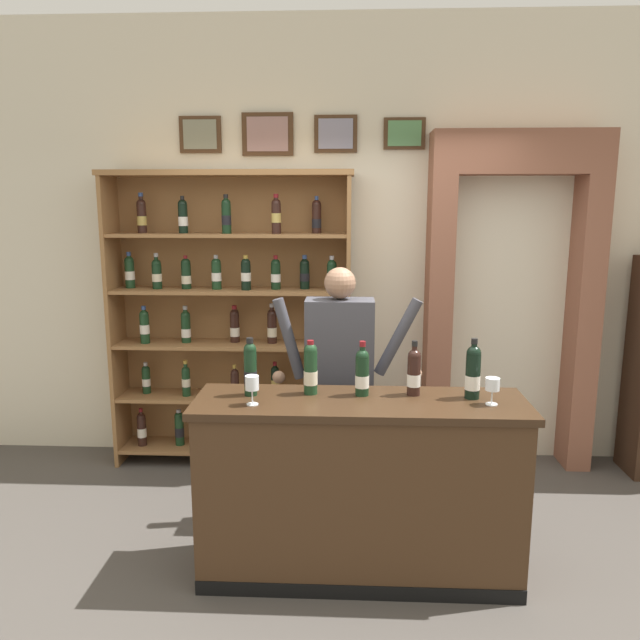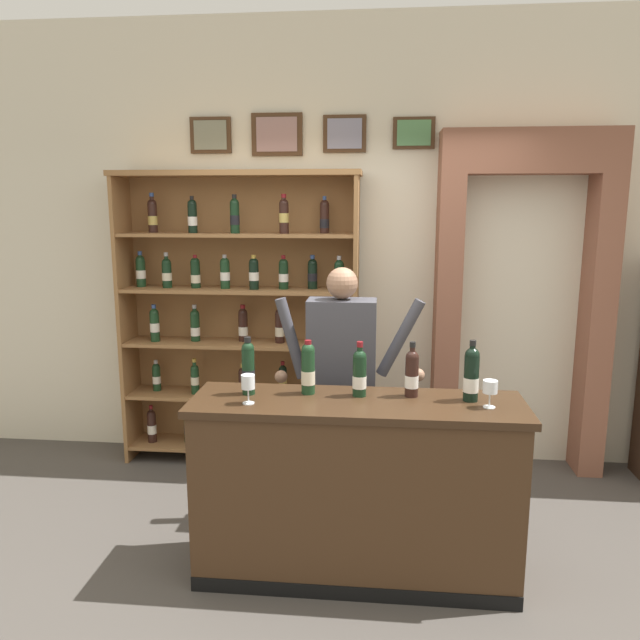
{
  "view_description": "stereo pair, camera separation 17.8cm",
  "coord_description": "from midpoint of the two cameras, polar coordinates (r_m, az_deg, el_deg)",
  "views": [
    {
      "loc": [
        0.06,
        -3.08,
        2.01
      ],
      "look_at": [
        -0.1,
        0.36,
        1.35
      ],
      "focal_mm": 34.34,
      "sensor_mm": 36.0,
      "label": 1
    },
    {
      "loc": [
        0.24,
        -3.07,
        2.01
      ],
      "look_at": [
        -0.1,
        0.36,
        1.35
      ],
      "focal_mm": 34.34,
      "sensor_mm": 36.0,
      "label": 2
    }
  ],
  "objects": [
    {
      "name": "tasting_bottle_vin_santo",
      "position": [
        3.28,
        5.27,
        -4.91
      ],
      "size": [
        0.07,
        0.07,
        0.3
      ],
      "color": "black",
      "rests_on": "tasting_counter"
    },
    {
      "name": "tasting_bottle_super_tuscan",
      "position": [
        3.31,
        10.09,
        -4.89
      ],
      "size": [
        0.07,
        0.07,
        0.3
      ],
      "color": "black",
      "rests_on": "tasting_counter"
    },
    {
      "name": "wine_glass_spare",
      "position": [
        3.23,
        17.12,
        -6.08
      ],
      "size": [
        0.07,
        0.07,
        0.14
      ],
      "color": "silver",
      "rests_on": "tasting_counter"
    },
    {
      "name": "tasting_counter",
      "position": [
        3.43,
        4.89,
        -15.44
      ],
      "size": [
        1.76,
        0.52,
        0.99
      ],
      "color": "#422B19",
      "rests_on": "ground"
    },
    {
      "name": "ground_plane",
      "position": [
        3.68,
        2.65,
        -22.47
      ],
      "size": [
        14.0,
        14.0,
        0.02
      ],
      "primitive_type": "cube",
      "color": "#47423D"
    },
    {
      "name": "archway_doorway",
      "position": [
        4.85,
        19.14,
        3.11
      ],
      "size": [
        1.26,
        0.45,
        2.52
      ],
      "color": "brown",
      "rests_on": "ground"
    },
    {
      "name": "wine_glass_left",
      "position": [
        3.16,
        -5.11,
        -5.93
      ],
      "size": [
        0.07,
        0.07,
        0.15
      ],
      "color": "silver",
      "rests_on": "tasting_counter"
    },
    {
      "name": "back_wall",
      "position": [
        4.83,
        3.94,
        7.02
      ],
      "size": [
        12.0,
        0.19,
        3.38
      ],
      "color": "beige",
      "rests_on": "ground"
    },
    {
      "name": "tasting_bottle_brunello",
      "position": [
        3.3,
        15.44,
        -4.9
      ],
      "size": [
        0.08,
        0.08,
        0.32
      ],
      "color": "black",
      "rests_on": "tasting_counter"
    },
    {
      "name": "tasting_bottle_bianco",
      "position": [
        3.3,
        0.43,
        -4.53
      ],
      "size": [
        0.08,
        0.08,
        0.3
      ],
      "color": "#19381E",
      "rests_on": "tasting_counter"
    },
    {
      "name": "tasting_bottle_riserva",
      "position": [
        3.31,
        -5.18,
        -4.45
      ],
      "size": [
        0.07,
        0.07,
        0.32
      ],
      "color": "black",
      "rests_on": "tasting_counter"
    },
    {
      "name": "wine_shelf",
      "position": [
        4.73,
        -6.37,
        0.71
      ],
      "size": [
        1.85,
        0.37,
        2.24
      ],
      "color": "olive",
      "rests_on": "ground"
    },
    {
      "name": "shopkeeper",
      "position": [
        3.82,
        3.39,
        -4.47
      ],
      "size": [
        0.94,
        0.22,
        1.63
      ],
      "color": "#2D3347",
      "rests_on": "ground"
    }
  ]
}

